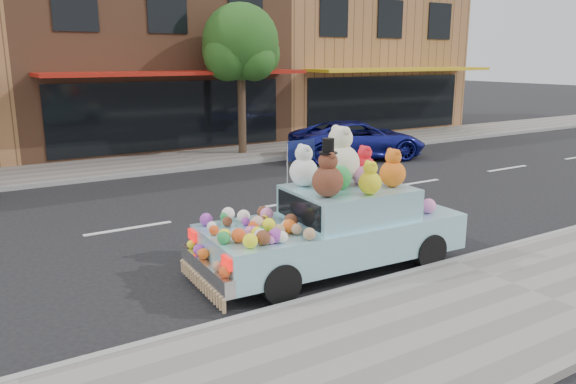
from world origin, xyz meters
TOP-DOWN VIEW (x-y plane):
  - ground at (0.00, 0.00)m, footprint 120.00×120.00m
  - near_sidewalk at (0.00, -6.50)m, footprint 60.00×3.00m
  - far_sidewalk at (0.00, 6.50)m, footprint 60.00×3.00m
  - near_kerb at (0.00, -5.00)m, footprint 60.00×0.12m
  - far_kerb at (0.00, 5.00)m, footprint 60.00×0.12m
  - storefront_mid at (0.00, 11.97)m, footprint 10.00×9.80m
  - storefront_right at (10.00, 11.97)m, footprint 10.00×9.80m
  - street_tree at (2.03, 6.55)m, footprint 3.00×2.70m
  - car_blue at (5.16, 3.96)m, footprint 5.08×3.43m
  - art_car at (-1.73, -3.97)m, footprint 4.56×1.97m

SIDE VIEW (x-z plane):
  - ground at x=0.00m, z-range 0.00..0.00m
  - near_sidewalk at x=0.00m, z-range 0.00..0.12m
  - far_sidewalk at x=0.00m, z-range 0.00..0.12m
  - near_kerb at x=0.00m, z-range 0.00..0.13m
  - far_kerb at x=0.00m, z-range 0.00..0.13m
  - car_blue at x=5.16m, z-range 0.00..1.29m
  - art_car at x=-1.73m, z-range -0.35..1.97m
  - storefront_mid at x=0.00m, z-range -0.01..7.29m
  - storefront_right at x=10.00m, z-range -0.01..7.29m
  - street_tree at x=2.03m, z-range 1.08..6.30m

